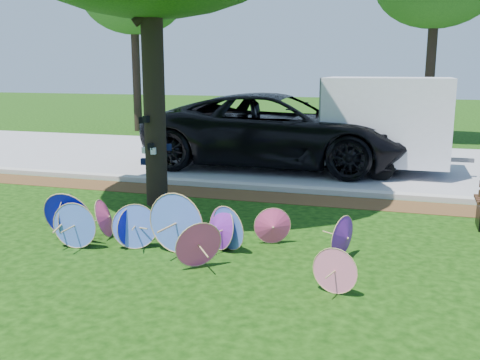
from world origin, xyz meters
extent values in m
plane|color=black|center=(0.00, 0.00, 0.00)|extent=(90.00, 90.00, 0.00)
cube|color=#472D16|center=(0.00, 4.50, 0.01)|extent=(90.00, 1.00, 0.01)
cube|color=#B7B5AD|center=(0.00, 5.20, 0.06)|extent=(90.00, 0.30, 0.12)
cube|color=gray|center=(0.00, 9.35, 0.01)|extent=(90.00, 8.00, 0.01)
cylinder|color=black|center=(-1.67, 3.24, 2.50)|extent=(0.44, 0.44, 5.01)
cone|color=#527AF5|center=(-0.08, 0.61, 0.48)|extent=(0.97, 0.30, 0.97)
cone|color=#1013D4|center=(-2.10, 0.62, 0.39)|extent=(0.26, 0.79, 0.78)
cone|color=#1013D4|center=(-0.95, 0.68, 0.33)|extent=(0.30, 0.66, 0.66)
cone|color=#EE3F7B|center=(0.43, 0.11, 0.35)|extent=(0.68, 0.66, 0.71)
cone|color=pink|center=(2.43, -0.22, 0.30)|extent=(0.61, 0.25, 0.61)
cone|color=#527AF5|center=(0.65, 0.96, 0.36)|extent=(0.70, 0.50, 0.72)
cone|color=#EE3F7B|center=(1.24, 1.39, 0.30)|extent=(0.60, 0.33, 0.61)
cone|color=#527AF5|center=(-0.83, 0.64, 0.36)|extent=(0.75, 0.47, 0.73)
cone|color=purple|center=(0.47, 0.91, 0.35)|extent=(0.68, 0.62, 0.70)
cone|color=#EE3F7B|center=(-1.55, 1.00, 0.33)|extent=(0.45, 0.72, 0.66)
cone|color=#1013D4|center=(-1.95, 0.56, 0.45)|extent=(0.91, 0.39, 0.90)
cone|color=purple|center=(2.41, 1.06, 0.33)|extent=(0.38, 0.66, 0.67)
cone|color=#527AF5|center=(-1.72, 0.36, 0.37)|extent=(0.75, 0.16, 0.75)
imported|color=black|center=(-0.21, 8.21, 1.05)|extent=(7.55, 3.52, 2.09)
cube|color=silver|center=(2.75, 8.10, 1.43)|extent=(3.23, 2.05, 2.85)
cylinder|color=black|center=(-8.19, 15.11, 2.50)|extent=(0.36, 0.36, 5.00)
cylinder|color=black|center=(4.09, 14.96, 2.50)|extent=(0.36, 0.36, 5.00)
camera|label=1|loc=(3.08, -6.67, 2.81)|focal=40.00mm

